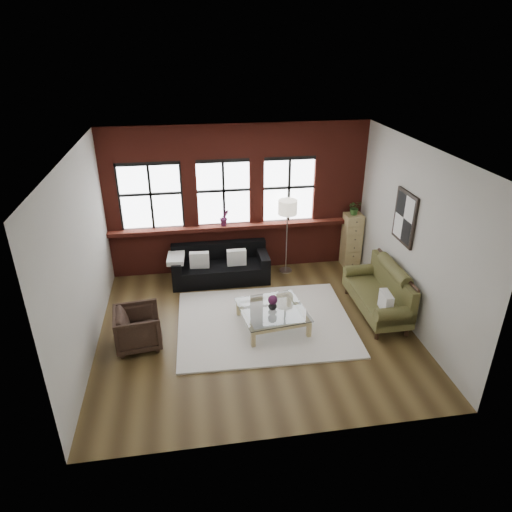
{
  "coord_description": "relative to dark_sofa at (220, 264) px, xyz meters",
  "views": [
    {
      "loc": [
        -1.05,
        -6.73,
        4.77
      ],
      "look_at": [
        0.1,
        0.6,
        1.15
      ],
      "focal_mm": 32.0,
      "sensor_mm": 36.0,
      "label": 1
    }
  ],
  "objects": [
    {
      "name": "wall_poster",
      "position": [
        3.18,
        -1.6,
        1.48
      ],
      "size": [
        0.05,
        0.74,
        0.94
      ],
      "primitive_type": null,
      "color": "black",
      "rests_on": "wall_right"
    },
    {
      "name": "flowers",
      "position": [
        0.77,
        -1.89,
        0.19
      ],
      "size": [
        0.17,
        0.17,
        0.17
      ],
      "primitive_type": "sphere",
      "color": "#4F1B3E",
      "rests_on": "vase"
    },
    {
      "name": "ceiling",
      "position": [
        0.46,
        -1.9,
        2.83
      ],
      "size": [
        5.5,
        5.5,
        0.0
      ],
      "primitive_type": "plane",
      "rotation": [
        3.14,
        0.0,
        0.0
      ],
      "color": "white",
      "rests_on": "ground"
    },
    {
      "name": "wall_front",
      "position": [
        0.46,
        -4.4,
        1.23
      ],
      "size": [
        5.5,
        0.0,
        5.5
      ],
      "primitive_type": "plane",
      "rotation": [
        -1.57,
        0.0,
        0.0
      ],
      "color": "#B9B6AC",
      "rests_on": "ground"
    },
    {
      "name": "shag_rug",
      "position": [
        0.65,
        -1.78,
        -0.35
      ],
      "size": [
        3.21,
        2.56,
        0.03
      ],
      "primitive_type": "cube",
      "rotation": [
        0.0,
        0.0,
        -0.03
      ],
      "color": "silver",
      "rests_on": "floor"
    },
    {
      "name": "floor_lamp",
      "position": [
        1.47,
        0.18,
        0.54
      ],
      "size": [
        0.4,
        0.4,
        1.81
      ],
      "primitive_type": null,
      "color": "#A5A5A8",
      "rests_on": "floor"
    },
    {
      "name": "pillow_settee",
      "position": [
        2.68,
        -2.31,
        0.23
      ],
      "size": [
        0.17,
        0.39,
        0.34
      ],
      "primitive_type": "cube",
      "rotation": [
        0.0,
        0.0,
        -0.07
      ],
      "color": "silver",
      "rests_on": "vintage_settee"
    },
    {
      "name": "window_left",
      "position": [
        -1.34,
        0.55,
        1.38
      ],
      "size": [
        1.38,
        0.1,
        1.5
      ],
      "primitive_type": null,
      "color": "black",
      "rests_on": "brick_backwall"
    },
    {
      "name": "window_mid",
      "position": [
        0.16,
        0.55,
        1.38
      ],
      "size": [
        1.38,
        0.1,
        1.5
      ],
      "primitive_type": null,
      "color": "black",
      "rests_on": "brick_backwall"
    },
    {
      "name": "drawer_chest",
      "position": [
        2.98,
        0.26,
        0.25
      ],
      "size": [
        0.38,
        0.38,
        1.23
      ],
      "primitive_type": "cube",
      "color": "tan",
      "rests_on": "floor"
    },
    {
      "name": "pillow_b",
      "position": [
        0.34,
        -0.1,
        0.19
      ],
      "size": [
        0.4,
        0.14,
        0.34
      ],
      "primitive_type": "cube",
      "rotation": [
        0.0,
        0.0,
        0.0
      ],
      "color": "silver",
      "rests_on": "dark_sofa"
    },
    {
      "name": "floor",
      "position": [
        0.46,
        -1.9,
        -0.37
      ],
      "size": [
        5.5,
        5.5,
        0.0
      ],
      "primitive_type": "plane",
      "color": "#423018",
      "rests_on": "ground"
    },
    {
      "name": "window_right",
      "position": [
        1.56,
        0.55,
        1.38
      ],
      "size": [
        1.38,
        0.1,
        1.5
      ],
      "primitive_type": null,
      "color": "black",
      "rests_on": "brick_backwall"
    },
    {
      "name": "vase",
      "position": [
        0.77,
        -1.89,
        0.08
      ],
      "size": [
        0.18,
        0.18,
        0.16
      ],
      "primitive_type": "imported",
      "rotation": [
        0.0,
        0.0,
        -0.16
      ],
      "color": "#B2B2B2",
      "rests_on": "coffee_table"
    },
    {
      "name": "armchair",
      "position": [
        -1.56,
        -2.07,
        -0.03
      ],
      "size": [
        0.83,
        0.81,
        0.68
      ],
      "primitive_type": "imported",
      "rotation": [
        0.0,
        0.0,
        1.69
      ],
      "color": "black",
      "rests_on": "floor"
    },
    {
      "name": "sill_plant",
      "position": [
        0.15,
        0.42,
        0.89
      ],
      "size": [
        0.23,
        0.21,
        0.36
      ],
      "primitive_type": "imported",
      "rotation": [
        0.0,
        0.0,
        0.26
      ],
      "color": "#4F1B3E",
      "rests_on": "sill_ledge"
    },
    {
      "name": "wall_back",
      "position": [
        0.46,
        0.6,
        1.23
      ],
      "size": [
        5.5,
        0.0,
        5.5
      ],
      "primitive_type": "plane",
      "rotation": [
        1.57,
        0.0,
        0.0
      ],
      "color": "#B9B6AC",
      "rests_on": "ground"
    },
    {
      "name": "brick_backwall",
      "position": [
        0.46,
        0.54,
        1.23
      ],
      "size": [
        5.5,
        0.12,
        3.2
      ],
      "primitive_type": null,
      "color": "maroon",
      "rests_on": "floor"
    },
    {
      "name": "potted_plant_top",
      "position": [
        2.98,
        0.26,
        1.02
      ],
      "size": [
        0.3,
        0.26,
        0.32
      ],
      "primitive_type": "imported",
      "rotation": [
        0.0,
        0.0,
        0.03
      ],
      "color": "#2D5923",
      "rests_on": "drawer_chest"
    },
    {
      "name": "dark_sofa",
      "position": [
        0.0,
        0.0,
        0.0
      ],
      "size": [
        2.03,
        0.82,
        0.74
      ],
      "primitive_type": null,
      "color": "black",
      "rests_on": "floor"
    },
    {
      "name": "vintage_settee",
      "position": [
        2.76,
        -1.76,
        0.12
      ],
      "size": [
        0.81,
        1.82,
        0.97
      ],
      "primitive_type": null,
      "color": "#4E4C24",
      "rests_on": "floor"
    },
    {
      "name": "pillow_a",
      "position": [
        -0.44,
        -0.1,
        0.19
      ],
      "size": [
        0.41,
        0.17,
        0.34
      ],
      "primitive_type": "cube",
      "rotation": [
        0.0,
        0.0,
        -0.07
      ],
      "color": "silver",
      "rests_on": "dark_sofa"
    },
    {
      "name": "coffee_table",
      "position": [
        0.77,
        -1.89,
        -0.19
      ],
      "size": [
        1.26,
        1.26,
        0.38
      ],
      "primitive_type": null,
      "rotation": [
        0.0,
        0.0,
        0.13
      ],
      "color": "tan",
      "rests_on": "shag_rug"
    },
    {
      "name": "wall_right",
      "position": [
        3.21,
        -1.9,
        1.23
      ],
      "size": [
        0.0,
        5.0,
        5.0
      ],
      "primitive_type": "plane",
      "rotation": [
        1.57,
        0.0,
        -1.57
      ],
      "color": "#B9B6AC",
      "rests_on": "ground"
    },
    {
      "name": "sill_ledge",
      "position": [
        0.46,
        0.45,
        0.67
      ],
      "size": [
        5.5,
        0.3,
        0.08
      ],
      "primitive_type": "cube",
      "color": "maroon",
      "rests_on": "brick_backwall"
    },
    {
      "name": "wall_left",
      "position": [
        -2.29,
        -1.9,
        1.23
      ],
      "size": [
        0.0,
        5.0,
        5.0
      ],
      "primitive_type": "plane",
      "rotation": [
        1.57,
        0.0,
        1.57
      ],
      "color": "#B9B6AC",
      "rests_on": "ground"
    }
  ]
}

